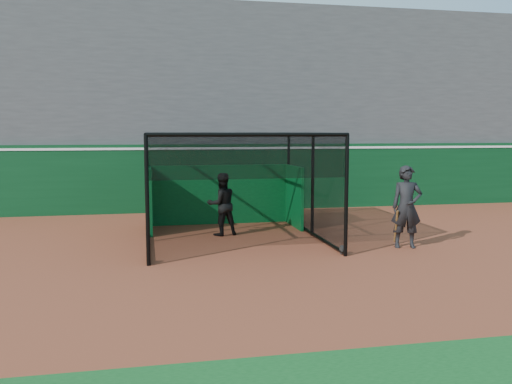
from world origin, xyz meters
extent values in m
plane|color=brown|center=(0.00, 0.00, 0.00)|extent=(120.00, 120.00, 0.00)
cube|color=#0A3A1A|center=(0.00, 8.50, 1.25)|extent=(50.00, 0.45, 2.50)
cube|color=white|center=(0.00, 8.50, 2.35)|extent=(50.00, 0.50, 0.08)
cube|color=#4C4C4F|center=(0.00, 12.38, 3.88)|extent=(50.00, 7.85, 7.75)
cube|color=#4C4C4F|center=(0.00, 15.80, 8.35)|extent=(50.00, 0.30, 1.20)
cube|color=#085222|center=(0.14, 5.48, 0.95)|extent=(4.50, 0.10, 1.90)
cylinder|color=black|center=(-2.17, 0.51, 0.11)|extent=(0.08, 0.22, 0.22)
cylinder|color=black|center=(2.45, 0.51, 0.11)|extent=(0.08, 0.22, 0.22)
cylinder|color=black|center=(-2.17, 5.40, 0.11)|extent=(0.08, 0.22, 0.22)
cylinder|color=black|center=(2.45, 5.40, 0.11)|extent=(0.08, 0.22, 0.22)
imported|color=black|center=(-0.08, 3.53, 0.90)|extent=(1.01, 0.87, 1.79)
imported|color=black|center=(4.32, 0.92, 1.05)|extent=(0.86, 0.67, 2.11)
cylinder|color=#593819|center=(4.07, 0.97, 0.55)|extent=(0.14, 0.34, 0.86)
camera|label=1|loc=(-2.18, -11.70, 2.96)|focal=38.00mm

